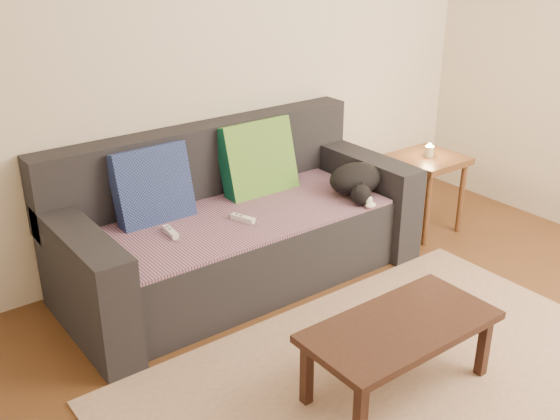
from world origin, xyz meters
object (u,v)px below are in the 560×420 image
(cat, at_px, (357,180))
(sofa, at_px, (235,229))
(side_table, at_px, (427,170))
(wii_remote_b, at_px, (243,219))
(wii_remote_a, at_px, (171,232))
(coffee_table, at_px, (400,332))

(cat, bearing_deg, sofa, 138.26)
(sofa, distance_m, side_table, 1.43)
(sofa, xyz_separation_m, cat, (0.72, -0.25, 0.22))
(sofa, bearing_deg, cat, -19.43)
(cat, height_order, wii_remote_b, cat)
(wii_remote_a, relative_size, side_table, 0.28)
(side_table, bearing_deg, coffee_table, -142.00)
(wii_remote_b, bearing_deg, side_table, -112.70)
(wii_remote_a, bearing_deg, side_table, -88.26)
(sofa, distance_m, wii_remote_b, 0.23)
(wii_remote_b, bearing_deg, sofa, -39.27)
(cat, xyz_separation_m, wii_remote_a, (-1.19, 0.17, -0.07))
(wii_remote_b, bearing_deg, wii_remote_a, 57.95)
(wii_remote_b, xyz_separation_m, coffee_table, (0.05, -1.16, -0.14))
(sofa, relative_size, wii_remote_a, 14.00)
(side_table, relative_size, coffee_table, 0.60)
(coffee_table, bearing_deg, side_table, 38.00)
(side_table, bearing_deg, wii_remote_a, 175.50)
(cat, distance_m, coffee_table, 1.31)
(sofa, bearing_deg, wii_remote_b, -109.01)
(sofa, distance_m, coffee_table, 1.33)
(coffee_table, bearing_deg, cat, 55.93)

